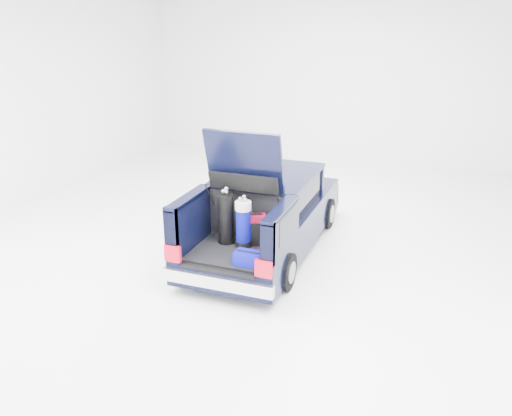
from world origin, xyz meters
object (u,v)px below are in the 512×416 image
at_px(blue_golf_bag, 243,224).
at_px(black_golf_bag, 226,219).
at_px(red_suitcase, 255,230).
at_px(car, 267,213).
at_px(blue_duffel, 249,258).

bearing_deg(blue_golf_bag, black_golf_bag, 164.75).
xyz_separation_m(red_suitcase, blue_golf_bag, (-0.15, -0.14, 0.14)).
xyz_separation_m(car, black_golf_bag, (-0.25, -1.34, 0.35)).
bearing_deg(car, blue_golf_bag, -87.14).
distance_m(red_suitcase, blue_golf_bag, 0.25).
distance_m(red_suitcase, blue_duffel, 0.78).
bearing_deg(black_golf_bag, red_suitcase, -1.65).
distance_m(car, black_golf_bag, 1.41).
height_order(red_suitcase, black_golf_bag, black_golf_bag).
distance_m(blue_golf_bag, blue_duffel, 0.74).
height_order(red_suitcase, blue_golf_bag, blue_golf_bag).
bearing_deg(blue_duffel, blue_golf_bag, 118.75).
distance_m(black_golf_bag, blue_duffel, 0.96).
relative_size(red_suitcase, blue_golf_bag, 0.63).
bearing_deg(blue_golf_bag, car, 82.92).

